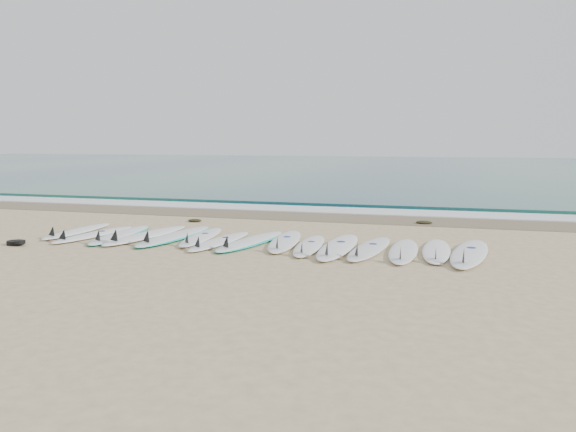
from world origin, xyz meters
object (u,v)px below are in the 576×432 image
(surfboard_14, at_px, (469,253))
(leash_coil, at_px, (16,242))
(surfboard_0, at_px, (76,231))
(surfboard_7, at_px, (250,241))

(surfboard_14, relative_size, leash_coil, 6.26)
(surfboard_0, xyz_separation_m, surfboard_14, (8.26, -0.21, 0.01))
(surfboard_0, distance_m, surfboard_14, 8.26)
(surfboard_0, relative_size, surfboard_7, 0.90)
(surfboard_7, bearing_deg, surfboard_14, 7.73)
(leash_coil, bearing_deg, surfboard_7, 18.03)
(surfboard_7, relative_size, surfboard_14, 0.92)
(surfboard_14, distance_m, leash_coil, 8.61)
(surfboard_7, distance_m, surfboard_14, 4.15)
(surfboard_7, height_order, leash_coil, surfboard_7)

